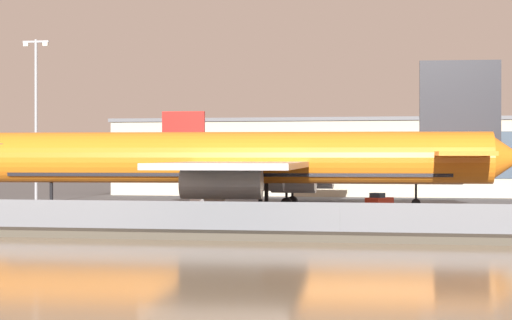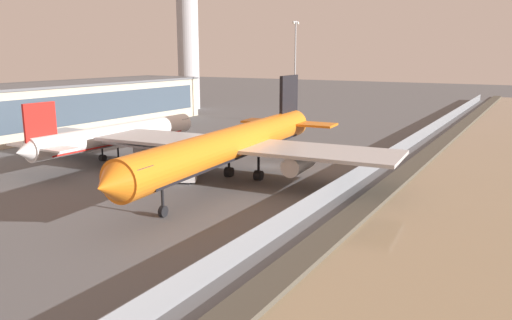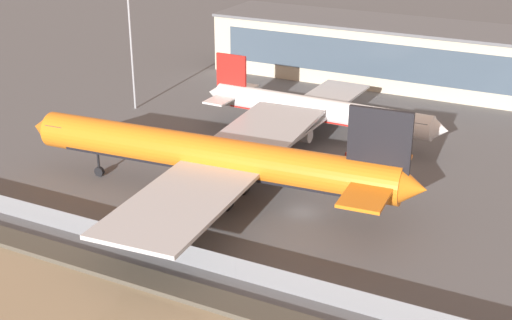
% 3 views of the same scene
% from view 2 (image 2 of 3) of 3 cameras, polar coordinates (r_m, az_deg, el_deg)
% --- Properties ---
extents(ground_plane, '(500.00, 500.00, 0.00)m').
position_cam_2_polar(ground_plane, '(79.00, 1.19, -0.70)').
color(ground_plane, '#565659').
extents(shoreline_seawall, '(320.00, 3.00, 0.50)m').
position_cam_2_polar(shoreline_seawall, '(71.65, 15.72, -2.28)').
color(shoreline_seawall, '#474238').
rests_on(shoreline_seawall, ground).
extents(perimeter_fence, '(280.00, 0.10, 2.36)m').
position_cam_2_polar(perimeter_fence, '(72.61, 12.33, -1.16)').
color(perimeter_fence, slate).
rests_on(perimeter_fence, ground).
extents(cargo_jet_orange, '(51.48, 44.70, 13.98)m').
position_cam_2_polar(cargo_jet_orange, '(68.25, -2.36, 1.83)').
color(cargo_jet_orange, orange).
rests_on(cargo_jet_orange, ground).
extents(passenger_jet_white_red, '(37.77, 32.31, 10.84)m').
position_cam_2_polar(passenger_jet_white_red, '(85.80, -15.56, 2.70)').
color(passenger_jet_white_red, white).
rests_on(passenger_jet_white_red, ground).
extents(baggage_tug, '(2.89, 3.58, 1.80)m').
position_cam_2_polar(baggage_tug, '(88.87, -8.84, 1.13)').
color(baggage_tug, red).
rests_on(baggage_tug, ground).
extents(ops_van, '(4.33, 5.57, 2.48)m').
position_cam_2_polar(ops_van, '(69.43, -8.86, -1.55)').
color(ops_van, white).
rests_on(ops_van, ground).
extents(control_tower, '(13.39, 13.39, 49.59)m').
position_cam_2_polar(control_tower, '(163.27, -7.86, 15.81)').
color(control_tower, '#ADADB2').
rests_on(control_tower, ground).
extents(terminal_building, '(89.39, 15.85, 10.98)m').
position_cam_2_polar(terminal_building, '(118.66, -22.65, 5.36)').
color(terminal_building, '#BCB299').
rests_on(terminal_building, ground).
extents(apron_light_mast_apron_west, '(3.20, 0.40, 25.48)m').
position_cam_2_polar(apron_light_mast_apron_west, '(129.16, 4.49, 10.52)').
color(apron_light_mast_apron_west, '#93969B').
rests_on(apron_light_mast_apron_west, ground).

